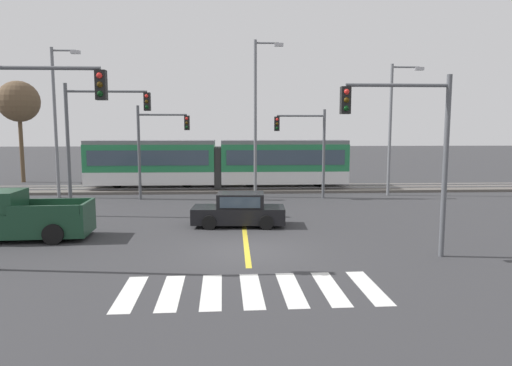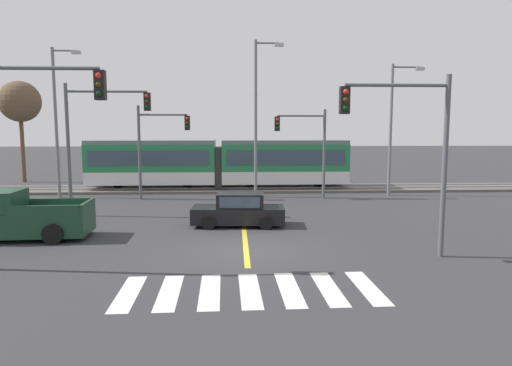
{
  "view_description": "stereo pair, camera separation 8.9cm",
  "coord_description": "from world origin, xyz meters",
  "px_view_note": "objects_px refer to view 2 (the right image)",
  "views": [
    {
      "loc": [
        -0.5,
        -16.17,
        4.43
      ],
      "look_at": [
        0.72,
        7.5,
        1.6
      ],
      "focal_mm": 32.0,
      "sensor_mm": 36.0,
      "label": 1
    },
    {
      "loc": [
        -0.41,
        -16.18,
        4.43
      ],
      "look_at": [
        0.72,
        7.5,
        1.6
      ],
      "focal_mm": 32.0,
      "sensor_mm": 36.0,
      "label": 2
    }
  ],
  "objects_px": {
    "bare_tree_far_west": "(20,102)",
    "traffic_light_far_right": "(307,140)",
    "traffic_light_mid_left": "(95,129)",
    "traffic_light_near_left": "(25,130)",
    "street_lamp_west": "(58,115)",
    "street_lamp_centre": "(258,111)",
    "traffic_light_near_right": "(410,137)",
    "traffic_light_far_left": "(157,139)",
    "light_rail_tram": "(219,162)",
    "sedan_crossing": "(239,211)",
    "pickup_truck": "(17,218)",
    "street_lamp_east": "(394,122)"
  },
  "relations": [
    {
      "from": "street_lamp_east",
      "to": "sedan_crossing",
      "type": "bearing_deg",
      "value": -138.44
    },
    {
      "from": "pickup_truck",
      "to": "traffic_light_near_left",
      "type": "xyz_separation_m",
      "value": [
        2.34,
        -4.09,
        3.56
      ]
    },
    {
      "from": "street_lamp_east",
      "to": "bare_tree_far_west",
      "type": "height_order",
      "value": "street_lamp_east"
    },
    {
      "from": "traffic_light_far_left",
      "to": "street_lamp_east",
      "type": "distance_m",
      "value": 15.38
    },
    {
      "from": "traffic_light_near_left",
      "to": "street_lamp_west",
      "type": "distance_m",
      "value": 16.11
    },
    {
      "from": "light_rail_tram",
      "to": "pickup_truck",
      "type": "distance_m",
      "value": 16.32
    },
    {
      "from": "traffic_light_far_right",
      "to": "traffic_light_mid_left",
      "type": "height_order",
      "value": "traffic_light_mid_left"
    },
    {
      "from": "street_lamp_west",
      "to": "traffic_light_far_left",
      "type": "bearing_deg",
      "value": -9.05
    },
    {
      "from": "traffic_light_near_right",
      "to": "bare_tree_far_west",
      "type": "distance_m",
      "value": 33.3
    },
    {
      "from": "light_rail_tram",
      "to": "traffic_light_near_right",
      "type": "height_order",
      "value": "traffic_light_near_right"
    },
    {
      "from": "traffic_light_far_right",
      "to": "traffic_light_far_left",
      "type": "relative_size",
      "value": 0.96
    },
    {
      "from": "sedan_crossing",
      "to": "traffic_light_near_right",
      "type": "xyz_separation_m",
      "value": [
        5.75,
        -5.45,
        3.44
      ]
    },
    {
      "from": "traffic_light_near_left",
      "to": "street_lamp_east",
      "type": "height_order",
      "value": "street_lamp_east"
    },
    {
      "from": "traffic_light_near_right",
      "to": "bare_tree_far_west",
      "type": "relative_size",
      "value": 0.75
    },
    {
      "from": "traffic_light_near_right",
      "to": "street_lamp_east",
      "type": "relative_size",
      "value": 0.72
    },
    {
      "from": "pickup_truck",
      "to": "traffic_light_far_left",
      "type": "relative_size",
      "value": 0.94
    },
    {
      "from": "traffic_light_mid_left",
      "to": "traffic_light_near_left",
      "type": "height_order",
      "value": "traffic_light_near_left"
    },
    {
      "from": "traffic_light_near_left",
      "to": "traffic_light_far_right",
      "type": "bearing_deg",
      "value": 52.45
    },
    {
      "from": "pickup_truck",
      "to": "street_lamp_east",
      "type": "xyz_separation_m",
      "value": [
        19.23,
        11.28,
        4.04
      ]
    },
    {
      "from": "traffic_light_near_right",
      "to": "bare_tree_far_west",
      "type": "bearing_deg",
      "value": 134.91
    },
    {
      "from": "traffic_light_near_right",
      "to": "traffic_light_near_left",
      "type": "relative_size",
      "value": 0.92
    },
    {
      "from": "traffic_light_near_left",
      "to": "street_lamp_east",
      "type": "relative_size",
      "value": 0.79
    },
    {
      "from": "street_lamp_west",
      "to": "traffic_light_near_left",
      "type": "bearing_deg",
      "value": -72.79
    },
    {
      "from": "traffic_light_far_right",
      "to": "traffic_light_far_left",
      "type": "height_order",
      "value": "traffic_light_far_left"
    },
    {
      "from": "traffic_light_far_right",
      "to": "street_lamp_east",
      "type": "bearing_deg",
      "value": 10.42
    },
    {
      "from": "traffic_light_near_left",
      "to": "street_lamp_centre",
      "type": "distance_m",
      "value": 17.03
    },
    {
      "from": "traffic_light_near_right",
      "to": "street_lamp_centre",
      "type": "bearing_deg",
      "value": 107.22
    },
    {
      "from": "street_lamp_west",
      "to": "street_lamp_east",
      "type": "height_order",
      "value": "street_lamp_west"
    },
    {
      "from": "pickup_truck",
      "to": "street_lamp_west",
      "type": "xyz_separation_m",
      "value": [
        -2.42,
        11.28,
        4.44
      ]
    },
    {
      "from": "pickup_truck",
      "to": "traffic_light_near_right",
      "type": "distance_m",
      "value": 15.4
    },
    {
      "from": "traffic_light_far_left",
      "to": "traffic_light_near_left",
      "type": "height_order",
      "value": "traffic_light_near_left"
    },
    {
      "from": "traffic_light_far_right",
      "to": "street_lamp_centre",
      "type": "xyz_separation_m",
      "value": [
        -3.07,
        0.75,
        1.82
      ]
    },
    {
      "from": "bare_tree_far_west",
      "to": "traffic_light_far_right",
      "type": "bearing_deg",
      "value": -24.39
    },
    {
      "from": "light_rail_tram",
      "to": "bare_tree_far_west",
      "type": "distance_m",
      "value": 17.97
    },
    {
      "from": "street_lamp_east",
      "to": "traffic_light_mid_left",
      "type": "bearing_deg",
      "value": -160.0
    },
    {
      "from": "light_rail_tram",
      "to": "traffic_light_far_left",
      "type": "height_order",
      "value": "traffic_light_far_left"
    },
    {
      "from": "light_rail_tram",
      "to": "street_lamp_east",
      "type": "bearing_deg",
      "value": -14.96
    },
    {
      "from": "street_lamp_centre",
      "to": "bare_tree_far_west",
      "type": "height_order",
      "value": "street_lamp_centre"
    },
    {
      "from": "bare_tree_far_west",
      "to": "light_rail_tram",
      "type": "bearing_deg",
      "value": -19.58
    },
    {
      "from": "street_lamp_west",
      "to": "street_lamp_centre",
      "type": "relative_size",
      "value": 0.95
    },
    {
      "from": "street_lamp_centre",
      "to": "street_lamp_east",
      "type": "height_order",
      "value": "street_lamp_centre"
    },
    {
      "from": "light_rail_tram",
      "to": "traffic_light_mid_left",
      "type": "distance_m",
      "value": 11.38
    },
    {
      "from": "traffic_light_far_right",
      "to": "traffic_light_far_left",
      "type": "distance_m",
      "value": 9.41
    },
    {
      "from": "light_rail_tram",
      "to": "sedan_crossing",
      "type": "distance_m",
      "value": 12.38
    },
    {
      "from": "light_rail_tram",
      "to": "traffic_light_mid_left",
      "type": "height_order",
      "value": "traffic_light_mid_left"
    },
    {
      "from": "light_rail_tram",
      "to": "traffic_light_near_right",
      "type": "bearing_deg",
      "value": -68.25
    },
    {
      "from": "street_lamp_east",
      "to": "bare_tree_far_west",
      "type": "xyz_separation_m",
      "value": [
        -28.0,
        8.93,
        1.7
      ]
    },
    {
      "from": "traffic_light_far_left",
      "to": "street_lamp_west",
      "type": "relative_size",
      "value": 0.62
    },
    {
      "from": "light_rail_tram",
      "to": "pickup_truck",
      "type": "relative_size",
      "value": 3.37
    },
    {
      "from": "street_lamp_centre",
      "to": "bare_tree_far_west",
      "type": "distance_m",
      "value": 21.19
    }
  ]
}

